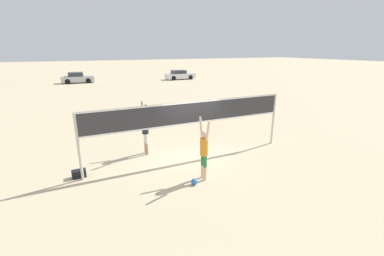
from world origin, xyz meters
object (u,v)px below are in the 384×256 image
Objects in this scene: volleyball_net at (192,116)px; parked_car_mid at (77,78)px; gear_bag at (79,174)px; player_blocker at (145,127)px; volleyball at (194,182)px; parked_car_far at (180,75)px; player_spiker at (204,148)px.

parked_car_mid is at bearing 96.56° from volleyball_net.
player_blocker is at bearing 21.48° from gear_bag.
gear_bag is 29.05m from parked_car_mid.
volleyball is 0.05× the size of parked_car_far.
player_blocker is at bearing -84.79° from parked_car_mid.
parked_car_mid is 14.30m from parked_car_far.
player_spiker is at bearing -110.80° from parked_car_far.
parked_car_far is at bearing 60.67° from gear_bag.
player_blocker reaches higher than parked_car_mid.
volleyball_net reaches higher than parked_car_far.
volleyball_net reaches higher than parked_car_mid.
player_spiker reaches higher than gear_bag.
player_spiker is at bearing 25.88° from volleyball.
player_spiker is 10.35× the size of volleyball.
gear_bag is at bearing -90.44° from parked_car_mid.
parked_car_mid is (-2.99, 31.04, -0.54)m from player_spiker.
player_blocker is 28.76m from parked_car_far.
player_blocker is 3.61m from volleyball.
player_spiker is 31.14m from parked_car_far.
volleyball_net is at bearing -81.83° from parked_car_mid.
parked_car_mid is at bearing 5.49° from player_spiker.
player_blocker is 3.19m from gear_bag.
parked_car_mid reaches higher than gear_bag.
parked_car_far is (15.20, 27.05, 0.48)m from gear_bag.
player_spiker is 0.97× the size of player_blocker.
parked_car_mid is 0.94× the size of parked_car_far.
volleyball is at bearing 115.88° from player_spiker.
volleyball_net is 18.12× the size of gear_bag.
volleyball is at bearing -32.49° from gear_bag.
volleyball_net is at bearing 66.76° from volleyball.
volleyball is 31.54m from parked_car_far.
player_spiker is 0.51× the size of parked_car_far.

